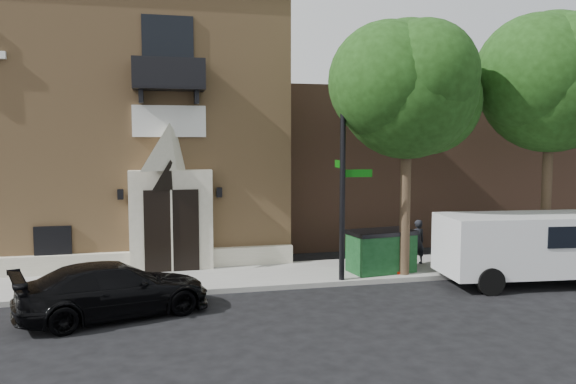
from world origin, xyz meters
name	(u,v)px	position (x,y,z in m)	size (l,w,h in m)	color
ground	(212,294)	(0.00, 0.00, 0.00)	(120.00, 120.00, 0.00)	black
sidewalk	(239,277)	(1.00, 1.50, 0.07)	(42.00, 3.00, 0.15)	gray
church	(115,132)	(-2.99, 7.95, 4.63)	(12.20, 11.01, 9.30)	#AB8051
neighbour_building	(444,164)	(12.00, 9.00, 3.20)	(18.00, 8.00, 6.40)	brown
street_tree_left	(410,88)	(6.03, 0.35, 5.87)	(4.97, 4.38, 7.77)	#38281C
street_tree_mid	(554,81)	(11.03, 0.35, 6.20)	(5.21, 4.64, 8.25)	#38281C
black_sedan	(115,290)	(-2.49, -1.42, 0.67)	(1.87, 4.60, 1.34)	black
cargo_van	(533,245)	(9.44, -1.04, 1.17)	(5.32, 2.57, 2.10)	silver
street_sign	(343,176)	(3.90, 0.23, 3.24)	(0.98, 0.99, 6.15)	black
fire_hydrant	(399,260)	(5.88, 0.59, 0.57)	(0.49, 0.39, 0.86)	#900E00
dumpster	(381,251)	(5.43, 0.93, 0.82)	(2.17, 1.44, 1.32)	#0E3515
planter	(164,258)	(-1.24, 2.70, 0.53)	(0.68, 0.59, 0.75)	#4D652F
pedestrian_near	(417,242)	(7.05, 1.69, 0.90)	(0.55, 0.36, 1.50)	black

